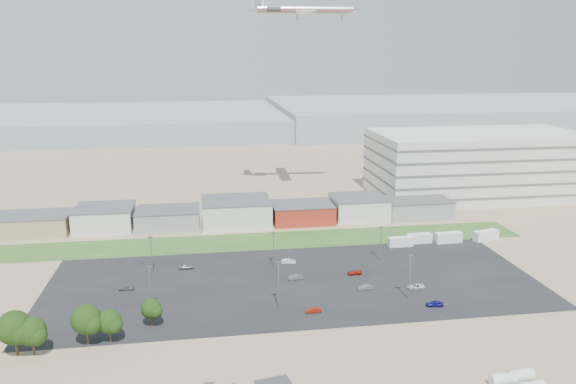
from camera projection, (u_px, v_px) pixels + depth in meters
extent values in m
plane|color=#8F7B5B|center=(286.00, 321.00, 118.48)|extent=(700.00, 700.00, 0.00)
cube|color=black|center=(294.00, 282.00, 138.39)|extent=(120.00, 50.00, 0.01)
cube|color=#2C5620|center=(260.00, 241.00, 168.35)|extent=(160.00, 16.00, 0.02)
cube|color=silver|center=(477.00, 164.00, 219.83)|extent=(80.00, 40.00, 25.00)
imported|color=silver|center=(416.00, 287.00, 134.24)|extent=(4.22, 1.95, 1.17)
imported|color=#595B5E|center=(365.00, 287.00, 133.78)|extent=(3.72, 1.72, 1.18)
imported|color=navy|center=(435.00, 304.00, 125.01)|extent=(3.97, 2.00, 1.30)
imported|color=#595B5E|center=(126.00, 287.00, 133.65)|extent=(3.79, 1.87, 1.24)
imported|color=#595B5E|center=(296.00, 277.00, 139.80)|extent=(3.80, 1.64, 1.21)
imported|color=#A5A5AA|center=(187.00, 267.00, 146.76)|extent=(3.96, 1.83, 1.10)
imported|color=maroon|center=(107.00, 325.00, 115.45)|extent=(4.07, 1.86, 1.16)
imported|color=silver|center=(289.00, 261.00, 150.39)|extent=(3.99, 1.74, 1.28)
imported|color=maroon|center=(354.00, 272.00, 142.91)|extent=(3.82, 1.69, 1.09)
imported|color=maroon|center=(313.00, 310.00, 122.02)|extent=(3.45, 1.21, 1.13)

